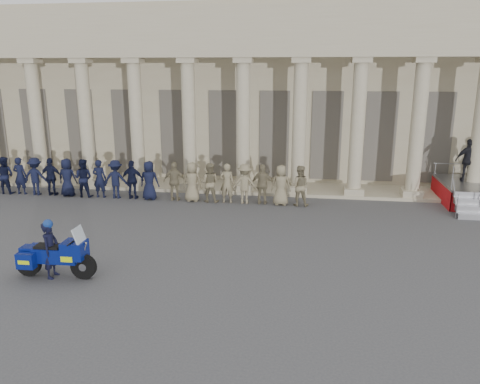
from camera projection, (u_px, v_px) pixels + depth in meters
The scene contains 5 objects.
ground at pixel (169, 254), 15.16m from camera, with size 90.00×90.00×0.00m, color #424244.
building at pixel (238, 90), 28.09m from camera, with size 40.00×12.50×9.00m.
officer_rank at pixel (113, 179), 21.48m from camera, with size 17.89×0.68×1.78m.
motorcycle at pixel (56, 255), 13.32m from camera, with size 2.41×0.99×1.55m.
rider at pixel (50, 249), 13.28m from camera, with size 0.41×0.61×1.74m.
Camera 1 is at (4.39, -13.63, 5.84)m, focal length 35.00 mm.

